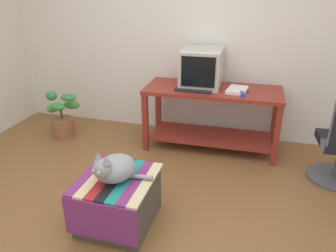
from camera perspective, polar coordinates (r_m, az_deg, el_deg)
ground_plane at (r=2.76m, az=-5.85°, el=-17.47°), size 14.00×14.00×0.00m
back_wall at (r=4.08m, az=4.31°, el=16.48°), size 8.00×0.10×2.60m
desk at (r=3.78m, az=7.64°, el=3.16°), size 1.53×0.66×0.73m
tv_monitor at (r=3.76m, az=5.90°, el=10.06°), size 0.45×0.54×0.41m
keyboard at (r=3.60m, az=4.48°, el=6.30°), size 0.41×0.17×0.02m
book at (r=3.64m, az=11.93°, el=6.15°), size 0.23×0.30×0.04m
ottoman_with_blanket at (r=2.73m, az=-8.71°, el=-12.62°), size 0.57×0.64×0.42m
cat at (r=2.53m, az=-9.41°, el=-7.27°), size 0.47×0.41×0.28m
potted_plant at (r=4.31m, az=-17.87°, el=1.40°), size 0.43×0.36×0.58m
stapler at (r=3.50m, az=12.79°, el=5.40°), size 0.06×0.12×0.04m
pen at (r=3.69m, az=13.39°, el=6.03°), size 0.07×0.13×0.01m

